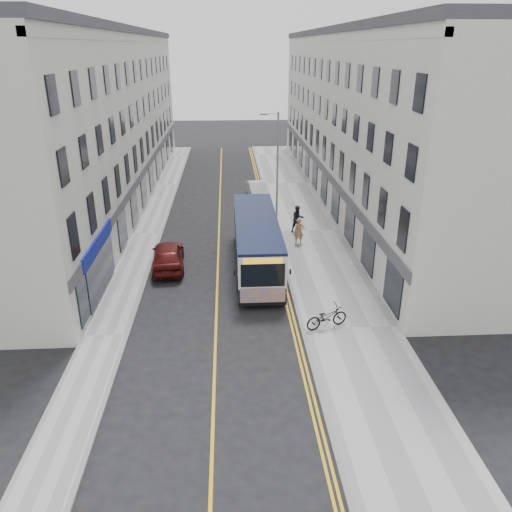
{
  "coord_description": "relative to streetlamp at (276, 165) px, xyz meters",
  "views": [
    {
      "loc": [
        0.71,
        -20.9,
        12.13
      ],
      "look_at": [
        2.15,
        4.03,
        1.6
      ],
      "focal_mm": 35.0,
      "sensor_mm": 36.0,
      "label": 1
    }
  ],
  "objects": [
    {
      "name": "car_maroon",
      "position": [
        -7.07,
        -7.63,
        -3.6
      ],
      "size": [
        2.18,
        4.71,
        1.56
      ],
      "primitive_type": "imported",
      "rotation": [
        0.0,
        0.0,
        3.22
      ],
      "color": "#4B0D0C",
      "rests_on": "ground"
    },
    {
      "name": "kerb_west",
      "position": [
        -8.17,
        -2.0,
        -4.32
      ],
      "size": [
        0.18,
        64.0,
        0.13
      ],
      "primitive_type": "cube",
      "color": "slate",
      "rests_on": "ground"
    },
    {
      "name": "pavement_west",
      "position": [
        -9.17,
        -2.0,
        -4.32
      ],
      "size": [
        2.0,
        64.0,
        0.12
      ],
      "primitive_type": "cube",
      "color": "#98989A",
      "rests_on": "ground"
    },
    {
      "name": "road_dbl_yellow_outer",
      "position": [
        -0.42,
        -2.0,
        -4.38
      ],
      "size": [
        0.1,
        64.0,
        0.01
      ],
      "primitive_type": "cube",
      "color": "gold",
      "rests_on": "ground"
    },
    {
      "name": "bicycle",
      "position": [
        0.93,
        -15.14,
        -3.72
      ],
      "size": [
        2.17,
        1.34,
        1.08
      ],
      "primitive_type": "imported",
      "rotation": [
        0.0,
        0.0,
        1.9
      ],
      "color": "black",
      "rests_on": "pavement_east"
    },
    {
      "name": "terrace_west",
      "position": [
        -13.17,
        7.0,
        2.12
      ],
      "size": [
        6.0,
        46.0,
        13.0
      ],
      "primitive_type": "cube",
      "color": "beige",
      "rests_on": "ground"
    },
    {
      "name": "kerb_east",
      "position": [
        -0.17,
        -2.0,
        -4.32
      ],
      "size": [
        0.18,
        64.0,
        0.13
      ],
      "primitive_type": "cube",
      "color": "slate",
      "rests_on": "ground"
    },
    {
      "name": "pavement_east",
      "position": [
        2.08,
        -2.0,
        -4.32
      ],
      "size": [
        4.5,
        64.0,
        0.12
      ],
      "primitive_type": "cube",
      "color": "#98989A",
      "rests_on": "ground"
    },
    {
      "name": "pedestrian_far",
      "position": [
        1.34,
        -2.22,
        -3.33
      ],
      "size": [
        1.06,
        0.91,
        1.87
      ],
      "primitive_type": "imported",
      "rotation": [
        0.0,
        0.0,
        0.25
      ],
      "color": "black",
      "rests_on": "pavement_east"
    },
    {
      "name": "ground",
      "position": [
        -4.17,
        -14.0,
        -4.38
      ],
      "size": [
        140.0,
        140.0,
        0.0
      ],
      "primitive_type": "plane",
      "color": "black",
      "rests_on": "ground"
    },
    {
      "name": "terrace_east",
      "position": [
        7.33,
        7.0,
        2.12
      ],
      "size": [
        6.0,
        46.0,
        13.0
      ],
      "primitive_type": "cube",
      "color": "silver",
      "rests_on": "ground"
    },
    {
      "name": "road_centre_line",
      "position": [
        -4.17,
        -2.0,
        -4.38
      ],
      "size": [
        0.12,
        64.0,
        0.01
      ],
      "primitive_type": "cube",
      "color": "gold",
      "rests_on": "ground"
    },
    {
      "name": "road_dbl_yellow_inner",
      "position": [
        -0.62,
        -2.0,
        -4.38
      ],
      "size": [
        0.1,
        64.0,
        0.01
      ],
      "primitive_type": "cube",
      "color": "gold",
      "rests_on": "ground"
    },
    {
      "name": "car_white",
      "position": [
        -0.97,
        6.87,
        -3.72
      ],
      "size": [
        1.83,
        4.15,
        1.33
      ],
      "primitive_type": "imported",
      "rotation": [
        0.0,
        0.0,
        0.11
      ],
      "color": "silver",
      "rests_on": "ground"
    },
    {
      "name": "pedestrian_near",
      "position": [
        1.1,
        -4.53,
        -3.41
      ],
      "size": [
        0.64,
        0.43,
        1.71
      ],
      "primitive_type": "imported",
      "rotation": [
        0.0,
        0.0,
        0.04
      ],
      "color": "#986D45",
      "rests_on": "pavement_east"
    },
    {
      "name": "city_bus",
      "position": [
        -1.88,
        -7.97,
        -2.72
      ],
      "size": [
        2.45,
        10.49,
        3.05
      ],
      "color": "black",
      "rests_on": "ground"
    },
    {
      "name": "streetlamp",
      "position": [
        0.0,
        0.0,
        0.0
      ],
      "size": [
        1.32,
        0.18,
        8.0
      ],
      "color": "gray",
      "rests_on": "ground"
    }
  ]
}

